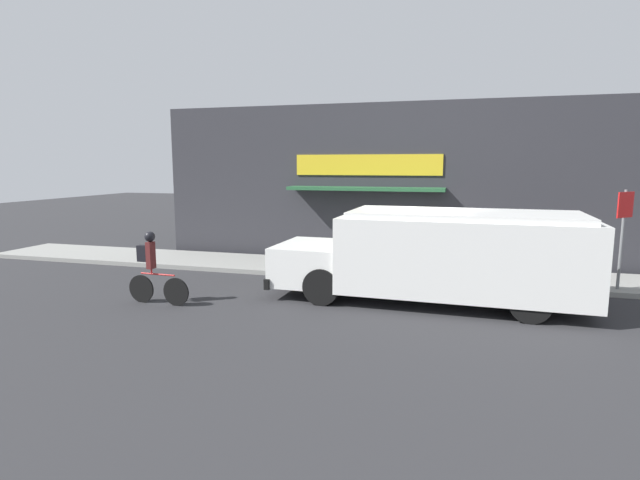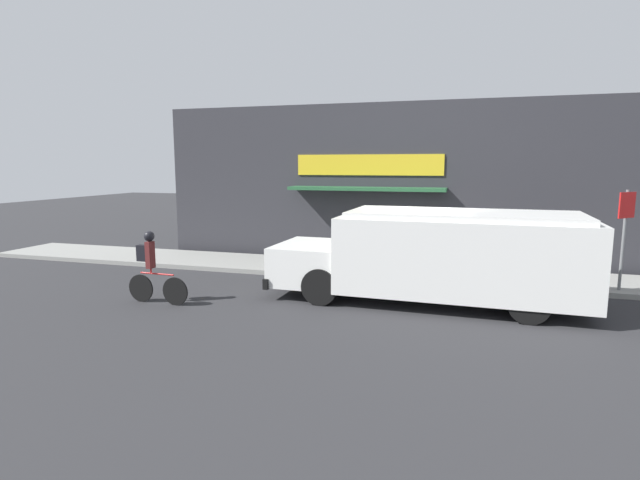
% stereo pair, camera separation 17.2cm
% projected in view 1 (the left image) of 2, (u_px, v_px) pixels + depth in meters
% --- Properties ---
extents(ground_plane, '(70.00, 70.00, 0.00)m').
position_uv_depth(ground_plane, '(418.00, 285.00, 12.85)').
color(ground_plane, '#2B2B2D').
extents(sidewalk, '(28.00, 2.35, 0.13)m').
position_uv_depth(sidewalk, '(422.00, 273.00, 13.96)').
color(sidewalk, gray).
rests_on(sidewalk, ground_plane).
extents(storefront, '(17.37, 0.93, 4.95)m').
position_uv_depth(storefront, '(426.00, 185.00, 15.08)').
color(storefront, '#2D2D33').
rests_on(storefront, ground_plane).
extents(school_bus, '(6.98, 2.85, 2.07)m').
position_uv_depth(school_bus, '(441.00, 255.00, 11.09)').
color(school_bus, white).
rests_on(school_bus, ground_plane).
extents(cyclist, '(1.53, 0.23, 1.63)m').
position_uv_depth(cyclist, '(153.00, 268.00, 11.03)').
color(cyclist, black).
rests_on(cyclist, ground_plane).
extents(stop_sign_post, '(0.45, 0.45, 2.37)m').
position_uv_depth(stop_sign_post, '(624.00, 223.00, 11.66)').
color(stop_sign_post, slate).
rests_on(stop_sign_post, sidewalk).
extents(trash_bin, '(0.58, 0.58, 0.77)m').
position_uv_depth(trash_bin, '(469.00, 257.00, 14.00)').
color(trash_bin, slate).
rests_on(trash_bin, sidewalk).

